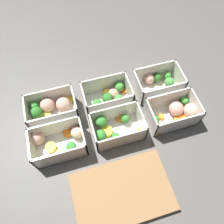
{
  "coord_description": "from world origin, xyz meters",
  "views": [
    {
      "loc": [
        0.1,
        0.34,
        0.67
      ],
      "look_at": [
        0.0,
        0.0,
        0.03
      ],
      "focal_mm": 35.0,
      "sensor_mm": 36.0,
      "label": 1
    }
  ],
  "objects_px": {
    "container_near_right": "(52,109)",
    "container_far_center": "(114,128)",
    "container_near_left": "(157,84)",
    "container_far_left": "(176,112)",
    "container_far_right": "(57,141)",
    "container_near_center": "(109,96)"
  },
  "relations": [
    {
      "from": "container_far_right",
      "to": "container_near_left",
      "type": "bearing_deg",
      "value": -162.84
    },
    {
      "from": "container_near_center",
      "to": "container_far_center",
      "type": "height_order",
      "value": "same"
    },
    {
      "from": "container_near_center",
      "to": "container_far_right",
      "type": "xyz_separation_m",
      "value": [
        0.2,
        0.12,
        -0.0
      ]
    },
    {
      "from": "container_near_left",
      "to": "container_far_left",
      "type": "height_order",
      "value": "same"
    },
    {
      "from": "container_near_right",
      "to": "container_far_center",
      "type": "height_order",
      "value": "same"
    },
    {
      "from": "container_near_left",
      "to": "container_near_right",
      "type": "distance_m",
      "value": 0.38
    },
    {
      "from": "container_near_center",
      "to": "container_far_right",
      "type": "height_order",
      "value": "same"
    },
    {
      "from": "container_far_center",
      "to": "container_far_left",
      "type": "bearing_deg",
      "value": 178.93
    },
    {
      "from": "container_near_center",
      "to": "container_far_right",
      "type": "distance_m",
      "value": 0.23
    },
    {
      "from": "container_near_center",
      "to": "container_far_right",
      "type": "bearing_deg",
      "value": 29.72
    },
    {
      "from": "container_near_right",
      "to": "container_far_center",
      "type": "relative_size",
      "value": 1.0
    },
    {
      "from": "container_near_center",
      "to": "container_far_left",
      "type": "xyz_separation_m",
      "value": [
        -0.2,
        0.12,
        -0.0
      ]
    },
    {
      "from": "container_far_left",
      "to": "container_near_right",
      "type": "bearing_deg",
      "value": -18.15
    },
    {
      "from": "container_near_center",
      "to": "container_far_center",
      "type": "bearing_deg",
      "value": 81.21
    },
    {
      "from": "container_near_left",
      "to": "container_far_center",
      "type": "xyz_separation_m",
      "value": [
        0.2,
        0.12,
        0.0
      ]
    },
    {
      "from": "container_far_left",
      "to": "container_far_right",
      "type": "relative_size",
      "value": 0.99
    },
    {
      "from": "container_near_left",
      "to": "container_far_right",
      "type": "height_order",
      "value": "same"
    },
    {
      "from": "container_near_left",
      "to": "container_far_center",
      "type": "distance_m",
      "value": 0.24
    },
    {
      "from": "container_far_left",
      "to": "container_far_center",
      "type": "bearing_deg",
      "value": -1.07
    },
    {
      "from": "container_far_left",
      "to": "container_far_center",
      "type": "distance_m",
      "value": 0.22
    },
    {
      "from": "container_near_right",
      "to": "container_far_left",
      "type": "bearing_deg",
      "value": 161.85
    },
    {
      "from": "container_far_center",
      "to": "container_far_right",
      "type": "bearing_deg",
      "value": -1.68
    }
  ]
}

